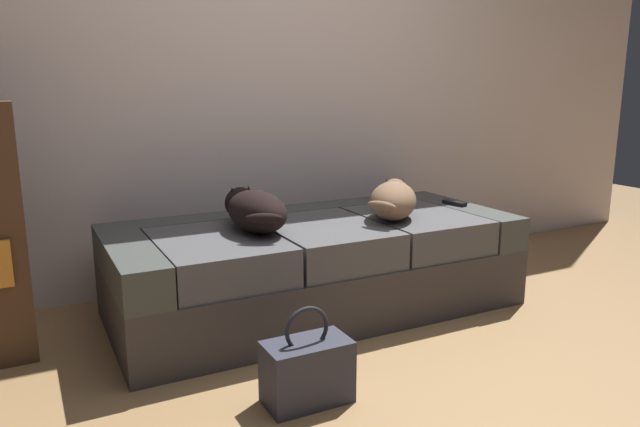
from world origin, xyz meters
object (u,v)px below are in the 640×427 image
(couch, at_px, (316,266))
(tv_remote, at_px, (454,203))
(dog_tan, at_px, (393,199))
(handbag, at_px, (307,370))
(dog_dark, at_px, (254,210))

(couch, distance_m, tv_remote, 0.95)
(dog_tan, distance_m, tv_remote, 0.53)
(dog_tan, height_order, handbag, dog_tan)
(tv_remote, bearing_deg, couch, 169.88)
(dog_tan, xyz_separation_m, handbag, (-0.86, -0.73, -0.45))
(couch, bearing_deg, dog_tan, -14.88)
(dog_tan, relative_size, handbag, 1.36)
(tv_remote, xyz_separation_m, handbag, (-1.37, -0.83, -0.36))
(tv_remote, bearing_deg, dog_tan, -178.03)
(dog_tan, height_order, tv_remote, dog_tan)
(couch, xyz_separation_m, dog_dark, (-0.35, -0.03, 0.34))
(dog_dark, distance_m, tv_remote, 1.27)
(couch, height_order, tv_remote, tv_remote)
(tv_remote, height_order, handbag, tv_remote)
(dog_tan, bearing_deg, handbag, -139.96)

